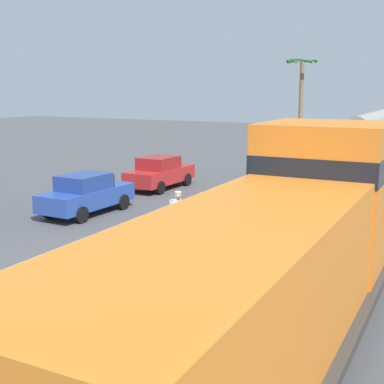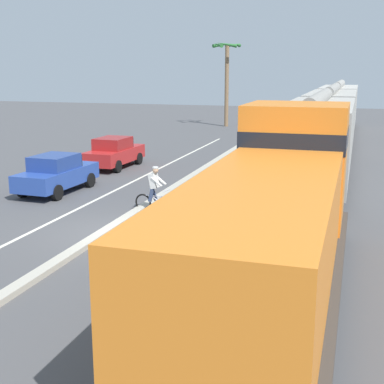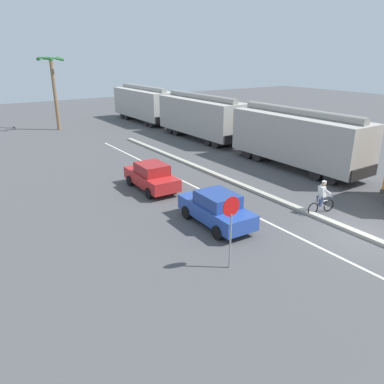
% 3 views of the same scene
% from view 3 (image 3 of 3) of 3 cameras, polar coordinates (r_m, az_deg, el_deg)
% --- Properties ---
extents(ground_plane, '(120.00, 120.00, 0.00)m').
position_cam_3_polar(ground_plane, '(18.37, 24.46, -6.18)').
color(ground_plane, '#4C4C4F').
extents(median_curb, '(0.36, 36.00, 0.16)m').
position_cam_3_polar(median_curb, '(21.66, 11.16, -0.46)').
color(median_curb, '#B2AD9E').
rests_on(median_curb, ground).
extents(lane_stripe, '(0.14, 36.00, 0.01)m').
position_cam_3_polar(lane_stripe, '(20.15, 6.29, -2.03)').
color(lane_stripe, silver).
rests_on(lane_stripe, ground).
extents(hopper_car_lead, '(2.90, 10.60, 4.18)m').
position_cam_3_polar(hopper_car_lead, '(27.24, 15.75, 7.81)').
color(hopper_car_lead, '#A6A39B').
rests_on(hopper_car_lead, ground).
extents(hopper_car_middle, '(2.90, 10.60, 4.18)m').
position_cam_3_polar(hopper_car_middle, '(35.68, 1.33, 11.38)').
color(hopper_car_middle, '#A6A39B').
rests_on(hopper_car_middle, ground).
extents(hopper_car_trailing, '(2.90, 10.60, 4.18)m').
position_cam_3_polar(hopper_car_trailing, '(45.54, -7.38, 13.17)').
color(hopper_car_trailing, '#B0ADA6').
rests_on(hopper_car_trailing, ground).
extents(parked_car_blue, '(1.95, 4.26, 1.62)m').
position_cam_3_polar(parked_car_blue, '(17.57, 3.70, -2.53)').
color(parked_car_blue, '#28479E').
rests_on(parked_car_blue, ground).
extents(parked_car_red, '(1.92, 4.24, 1.62)m').
position_cam_3_polar(parked_car_red, '(22.26, -6.22, 2.39)').
color(parked_car_red, red).
rests_on(parked_car_red, ground).
extents(cyclist, '(1.70, 0.52, 1.71)m').
position_cam_3_polar(cyclist, '(19.87, 19.16, -0.90)').
color(cyclist, black).
rests_on(cyclist, ground).
extents(stop_sign, '(0.76, 0.08, 2.88)m').
position_cam_3_polar(stop_sign, '(13.62, 5.95, -4.09)').
color(stop_sign, gray).
rests_on(stop_sign, ground).
extents(palm_tree_near, '(2.68, 2.74, 7.52)m').
position_cam_3_polar(palm_tree_near, '(42.32, -20.43, 16.10)').
color(palm_tree_near, '#846647').
rests_on(palm_tree_near, ground).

